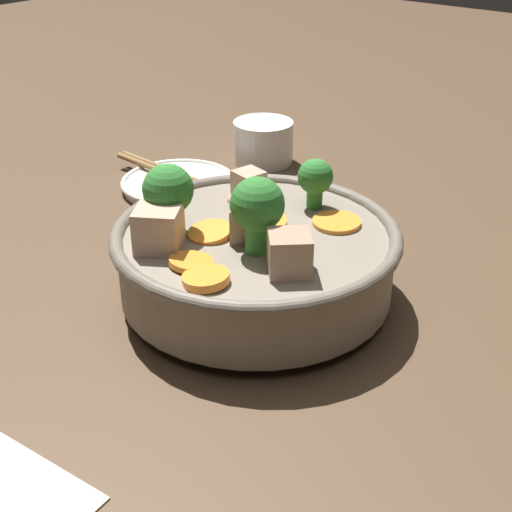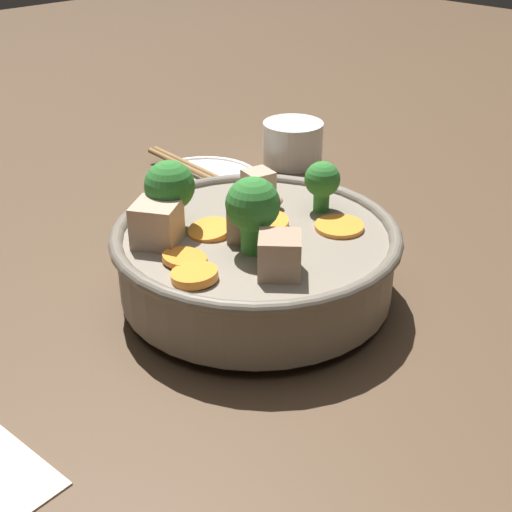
{
  "view_description": "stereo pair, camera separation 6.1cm",
  "coord_description": "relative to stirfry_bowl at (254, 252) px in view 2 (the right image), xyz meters",
  "views": [
    {
      "loc": [
        0.34,
        -0.42,
        0.34
      ],
      "look_at": [
        0.0,
        0.0,
        0.04
      ],
      "focal_mm": 50.0,
      "sensor_mm": 36.0,
      "label": 1
    },
    {
      "loc": [
        0.38,
        -0.38,
        0.34
      ],
      "look_at": [
        0.0,
        0.0,
        0.04
      ],
      "focal_mm": 50.0,
      "sensor_mm": 36.0,
      "label": 2
    }
  ],
  "objects": [
    {
      "name": "stirfry_bowl",
      "position": [
        0.0,
        0.0,
        0.0
      ],
      "size": [
        0.25,
        0.25,
        0.13
      ],
      "color": "slate",
      "rests_on": "ground_plane"
    },
    {
      "name": "chopsticks_pair",
      "position": [
        -0.22,
        0.13,
        -0.03
      ],
      "size": [
        0.21,
        0.03,
        0.01
      ],
      "color": "olive",
      "rests_on": "side_saucer"
    },
    {
      "name": "side_saucer",
      "position": [
        -0.22,
        0.13,
        -0.04
      ],
      "size": [
        0.14,
        0.14,
        0.01
      ],
      "color": "white",
      "rests_on": "ground_plane"
    },
    {
      "name": "tea_cup",
      "position": [
        -0.2,
        0.27,
        -0.02
      ],
      "size": [
        0.08,
        0.08,
        0.05
      ],
      "color": "white",
      "rests_on": "ground_plane"
    },
    {
      "name": "ground_plane",
      "position": [
        0.0,
        0.0,
        -0.05
      ],
      "size": [
        3.0,
        3.0,
        0.0
      ],
      "primitive_type": "plane",
      "color": "#4C3826"
    }
  ]
}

